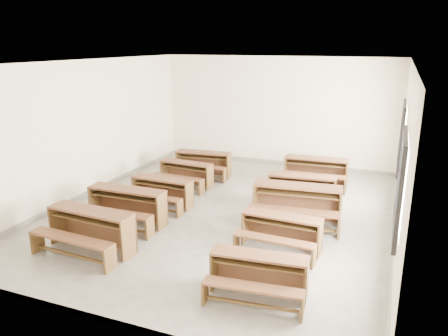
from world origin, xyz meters
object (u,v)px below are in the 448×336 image
at_px(desk_set_5, 258,272).
at_px(desk_set_8, 301,188).
at_px(desk_set_2, 161,190).
at_px(desk_set_3, 185,172).
at_px(desk_set_6, 281,230).
at_px(desk_set_1, 126,204).
at_px(desk_set_9, 316,170).
at_px(desk_set_0, 90,227).
at_px(desk_set_7, 297,201).
at_px(desk_set_4, 203,162).

distance_m(desk_set_5, desk_set_8, 3.95).
distance_m(desk_set_2, desk_set_3, 1.48).
xyz_separation_m(desk_set_2, desk_set_6, (3.05, -1.11, -0.00)).
relative_size(desk_set_1, desk_set_9, 1.00).
height_order(desk_set_5, desk_set_9, desk_set_9).
bearing_deg(desk_set_0, desk_set_1, 96.96).
relative_size(desk_set_7, desk_set_9, 1.13).
bearing_deg(desk_set_2, desk_set_8, 25.73).
bearing_deg(desk_set_6, desk_set_9, 93.79).
height_order(desk_set_0, desk_set_9, desk_set_0).
distance_m(desk_set_7, desk_set_9, 2.60).
height_order(desk_set_0, desk_set_5, desk_set_0).
bearing_deg(desk_set_0, desk_set_7, 42.75).
xyz_separation_m(desk_set_7, desk_set_8, (-0.13, 1.09, -0.07)).
relative_size(desk_set_6, desk_set_7, 0.78).
distance_m(desk_set_3, desk_set_9, 3.35).
bearing_deg(desk_set_2, desk_set_5, -38.29).
bearing_deg(desk_set_5, desk_set_2, 134.01).
bearing_deg(desk_set_1, desk_set_3, 88.26).
height_order(desk_set_1, desk_set_4, desk_set_1).
distance_m(desk_set_1, desk_set_9, 5.01).
xyz_separation_m(desk_set_1, desk_set_4, (0.09, 3.58, -0.03)).
bearing_deg(desk_set_7, desk_set_2, 177.29).
bearing_deg(desk_set_8, desk_set_2, -161.00).
xyz_separation_m(desk_set_0, desk_set_1, (-0.07, 1.25, -0.01)).
xyz_separation_m(desk_set_0, desk_set_3, (-0.03, 3.85, -0.07)).
bearing_deg(desk_set_0, desk_set_9, 62.95).
relative_size(desk_set_3, desk_set_5, 0.98).
xyz_separation_m(desk_set_0, desk_set_9, (3.05, 5.16, -0.01)).
bearing_deg(desk_set_6, desk_set_4, 133.75).
distance_m(desk_set_0, desk_set_2, 2.38).
height_order(desk_set_1, desk_set_5, desk_set_1).
height_order(desk_set_1, desk_set_3, desk_set_1).
xyz_separation_m(desk_set_3, desk_set_6, (3.18, -2.59, 0.00)).
bearing_deg(desk_set_7, desk_set_0, -146.85).
bearing_deg(desk_set_7, desk_set_1, -163.82).
relative_size(desk_set_2, desk_set_6, 1.00).
bearing_deg(desk_set_1, desk_set_5, -25.96).
height_order(desk_set_3, desk_set_6, desk_set_6).
distance_m(desk_set_6, desk_set_8, 2.38).
height_order(desk_set_0, desk_set_6, desk_set_0).
bearing_deg(desk_set_5, desk_set_9, 86.30).
bearing_deg(desk_set_1, desk_set_9, 50.54).
height_order(desk_set_3, desk_set_5, desk_set_5).
bearing_deg(desk_set_9, desk_set_3, -160.01).
xyz_separation_m(desk_set_2, desk_set_3, (-0.12, 1.47, -0.01)).
xyz_separation_m(desk_set_4, desk_set_8, (3.00, -1.18, -0.00)).
xyz_separation_m(desk_set_4, desk_set_5, (3.20, -5.12, -0.03)).
bearing_deg(desk_set_7, desk_set_9, 85.83).
height_order(desk_set_6, desk_set_7, desk_set_7).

